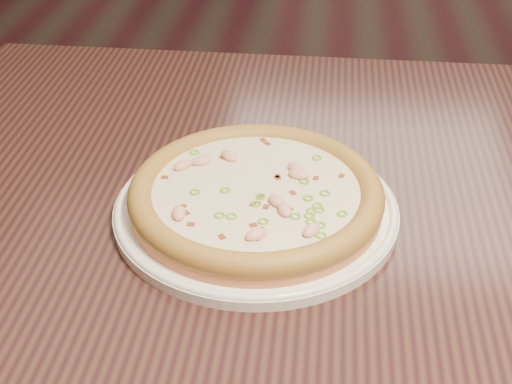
# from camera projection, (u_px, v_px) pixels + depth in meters

# --- Properties ---
(ground) EXTENTS (9.00, 9.00, 0.00)m
(ground) POSITION_uv_depth(u_px,v_px,m) (425.00, 238.00, 1.99)
(ground) COLOR black
(hero_table) EXTENTS (1.20, 0.80, 0.75)m
(hero_table) POSITION_uv_depth(u_px,v_px,m) (356.00, 261.00, 0.89)
(hero_table) COLOR black
(hero_table) RESTS_ON ground
(plate) EXTENTS (0.32, 0.32, 0.02)m
(plate) POSITION_uv_depth(u_px,v_px,m) (256.00, 208.00, 0.80)
(plate) COLOR white
(plate) RESTS_ON hero_table
(pizza) EXTENTS (0.28, 0.28, 0.03)m
(pizza) POSITION_uv_depth(u_px,v_px,m) (256.00, 194.00, 0.79)
(pizza) COLOR tan
(pizza) RESTS_ON plate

